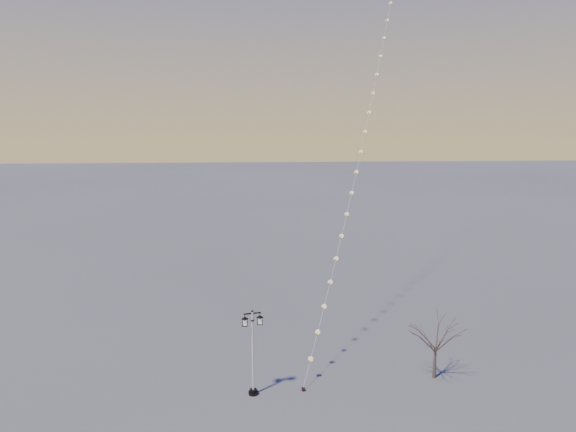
{
  "coord_description": "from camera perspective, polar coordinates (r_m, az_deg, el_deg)",
  "views": [
    {
      "loc": [
        -3.09,
        -29.0,
        16.55
      ],
      "look_at": [
        -1.03,
        5.07,
        9.85
      ],
      "focal_mm": 33.0,
      "sensor_mm": 36.0,
      "label": 1
    }
  ],
  "objects": [
    {
      "name": "kite_train",
      "position": [
        47.91,
        9.26,
        16.31
      ],
      "size": [
        15.67,
        35.3,
        42.18
      ],
      "rotation": [
        0.0,
        0.0,
        0.09
      ],
      "color": "black",
      "rests_on": "ground"
    },
    {
      "name": "bare_tree",
      "position": [
        35.21,
        15.67,
        -12.6
      ],
      "size": [
        2.29,
        2.29,
        3.8
      ],
      "rotation": [
        0.0,
        0.0,
        -0.06
      ],
      "color": "#44382E",
      "rests_on": "ground"
    },
    {
      "name": "street_lamp",
      "position": [
        32.07,
        -3.82,
        -14.04
      ],
      "size": [
        1.33,
        0.64,
        5.31
      ],
      "rotation": [
        0.0,
        0.0,
        0.2
      ],
      "color": "black",
      "rests_on": "ground"
    },
    {
      "name": "ground",
      "position": [
        33.53,
        2.41,
        -18.48
      ],
      "size": [
        300.0,
        300.0,
        0.0
      ],
      "primitive_type": "plane",
      "color": "#515252",
      "rests_on": "ground"
    }
  ]
}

